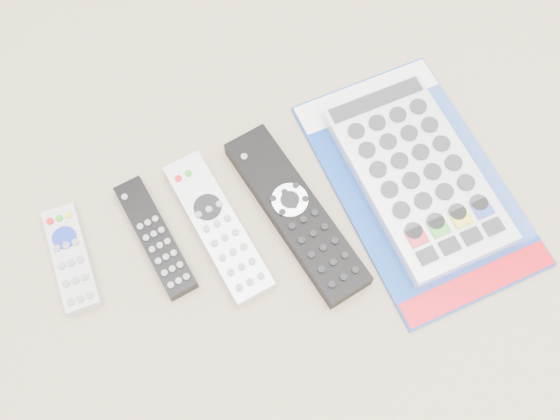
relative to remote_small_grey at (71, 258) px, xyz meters
name	(u,v)px	position (x,y,z in m)	size (l,w,h in m)	color
remote_small_grey	(71,258)	(0.00, 0.00, 0.00)	(0.05, 0.14, 0.02)	#B5B5B7
remote_slim_black	(155,237)	(0.11, -0.02, 0.00)	(0.06, 0.17, 0.02)	black
remote_silver_dvd	(218,227)	(0.18, -0.04, 0.00)	(0.07, 0.22, 0.02)	silver
remote_large_black	(296,213)	(0.28, -0.06, 0.00)	(0.10, 0.27, 0.03)	black
jumbo_remote_packaged	(417,174)	(0.45, -0.08, 0.01)	(0.21, 0.35, 0.05)	#0D3898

